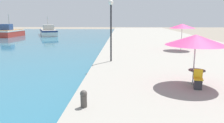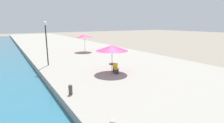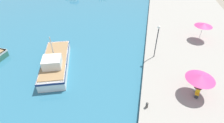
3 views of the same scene
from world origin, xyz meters
The scene contains 9 objects.
water_basin centered at (-28.00, 37.00, 0.02)m, with size 56.00×90.00×0.04m.
quay_promenade centered at (8.00, 37.00, 0.29)m, with size 16.00×90.00×0.59m.
fishing_boat_mid centered at (-11.14, 16.70, 0.92)m, with size 5.89×9.54×4.49m.
cafe_umbrella_pink centered at (5.57, 15.12, 2.82)m, with size 2.88×2.88×2.49m.
cafe_umbrella_white centered at (8.24, 27.39, 3.05)m, with size 2.61×2.61×2.69m.
cafe_table centered at (5.77, 15.21, 1.12)m, with size 0.80×0.80×0.74m.
cafe_chair_left centered at (5.61, 14.51, 0.91)m, with size 0.48×0.51×0.91m.
mooring_bollard centered at (0.65, 12.18, 0.94)m, with size 0.26×0.26×0.65m.
lamppost centered at (1.25, 21.06, 3.68)m, with size 0.36×0.36×4.56m.
Camera 3 is at (-0.49, 0.76, 14.46)m, focal length 28.00 mm.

